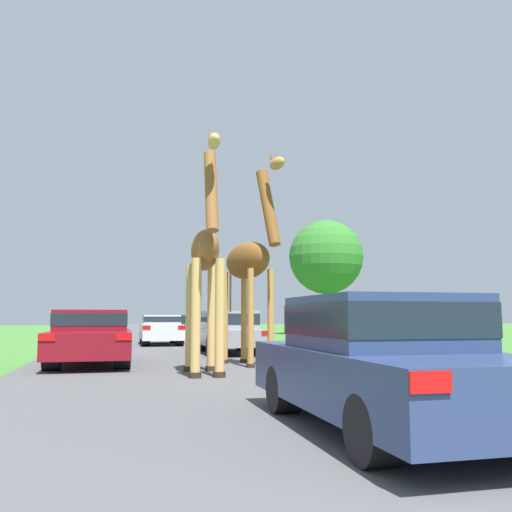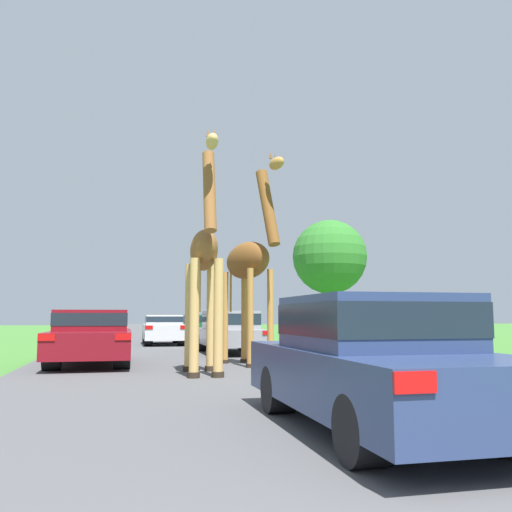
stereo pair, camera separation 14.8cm
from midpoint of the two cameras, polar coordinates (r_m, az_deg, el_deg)
The scene contains 10 objects.
road at distance 30.76m, azimuth -11.17°, elevation -8.54°, with size 7.30×120.00×0.00m.
giraffe_near_road at distance 13.98m, azimuth -0.38°, elevation -0.70°, with size 1.21×2.75×5.22m.
giraffe_companion at distance 11.77m, azimuth -5.12°, elevation -0.73°, with size 0.79×2.60×5.00m.
car_lead_maroon at distance 6.20m, azimuth 12.92°, elevation -10.53°, with size 1.77×4.34×1.46m.
car_queue_right at distance 28.66m, azimuth -16.86°, elevation -7.12°, with size 1.90×4.54×1.33m.
car_queue_left at distance 14.70m, azimuth -16.62°, elevation -8.02°, with size 1.95×4.55×1.39m.
car_far_ahead at distance 24.41m, azimuth -9.54°, elevation -7.56°, with size 1.73×3.93×1.29m.
car_verge_right at distance 18.47m, azimuth -2.49°, elevation -7.84°, with size 1.84×4.29×1.41m.
car_rear_follower at distance 30.67m, azimuth -5.92°, elevation -7.34°, with size 1.95×4.11×1.32m.
tree_left_edge at distance 37.44m, azimuth 7.87°, elevation -0.11°, with size 5.07×5.07×7.83m.
Camera 2 is at (-1.17, -0.72, 1.23)m, focal length 38.00 mm.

